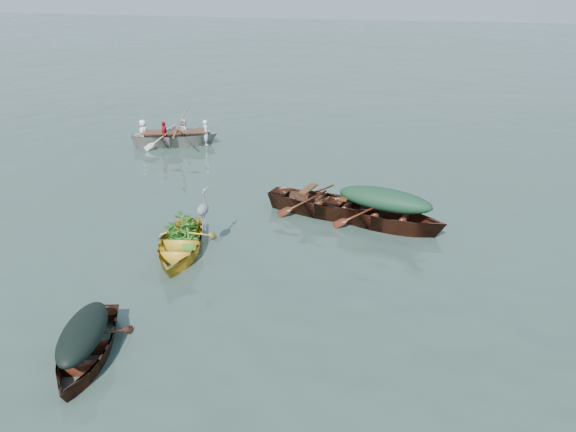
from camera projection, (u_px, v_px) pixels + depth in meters
name	position (u px, v px, depth m)	size (l,w,h in m)	color
ground	(264.00, 280.00, 11.20)	(140.00, 140.00, 0.00)	#354B41
yellow_dinghy	(180.00, 254.00, 12.24)	(1.38, 3.19, 0.86)	gold
dark_covered_boat	(87.00, 359.00, 8.91)	(1.15, 3.08, 0.73)	#491911
green_tarp_boat	(383.00, 227.00, 13.56)	(1.32, 4.23, 0.98)	#562214
open_wooden_boat	(327.00, 215.00, 14.23)	(1.36, 4.39, 1.02)	#4F2013
rowed_boat	(176.00, 146.00, 19.98)	(1.26, 4.20, 0.99)	beige
dark_tarp_cover	(82.00, 329.00, 8.68)	(0.63, 1.70, 0.40)	black
green_tarp_cover	(385.00, 198.00, 13.27)	(0.72, 2.33, 0.52)	#173A23
thwart_benches	(328.00, 196.00, 14.02)	(0.82, 2.19, 0.04)	#4C2611
heron	(203.00, 216.00, 11.93)	(0.28, 0.40, 0.92)	gray
dinghy_weeds	(184.00, 214.00, 12.46)	(0.70, 0.90, 0.60)	#2B6019
rowers	(174.00, 121.00, 19.64)	(1.13, 2.94, 0.76)	white
oars	(175.00, 131.00, 19.77)	(2.60, 0.60, 0.06)	brown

